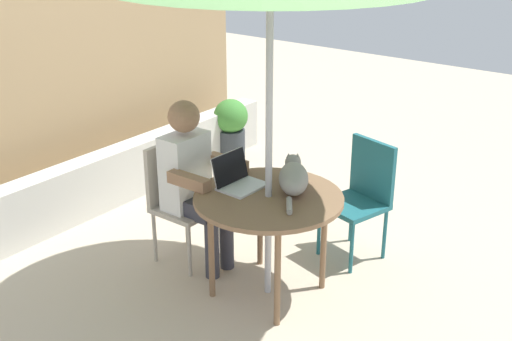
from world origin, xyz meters
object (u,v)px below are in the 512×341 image
object	(u,v)px
patio_table	(268,205)
cat	(293,177)
chair_occupied	(178,193)
potted_plant_near_fence	(231,126)
person_seated	(193,176)
laptop	(236,177)
chair_empty	(362,191)

from	to	relation	value
patio_table	cat	world-z (taller)	cat
chair_occupied	potted_plant_near_fence	size ratio (longest dim) A/B	1.42
potted_plant_near_fence	person_seated	bearing A→B (deg)	-147.82
patio_table	laptop	size ratio (longest dim) A/B	3.10
person_seated	potted_plant_near_fence	world-z (taller)	person_seated
patio_table	laptop	world-z (taller)	laptop
patio_table	person_seated	size ratio (longest dim) A/B	0.79
cat	chair_occupied	bearing A→B (deg)	102.02
laptop	cat	xyz separation A→B (m)	(0.19, -0.33, 0.02)
person_seated	potted_plant_near_fence	bearing A→B (deg)	32.18
person_seated	laptop	size ratio (longest dim) A/B	3.91
chair_occupied	chair_empty	xyz separation A→B (m)	(0.84, -1.03, 0.00)
potted_plant_near_fence	chair_empty	bearing A→B (deg)	-115.23
chair_occupied	laptop	bearing A→B (deg)	-90.09
cat	person_seated	bearing A→B (deg)	104.55
chair_empty	person_seated	world-z (taller)	person_seated
laptop	person_seated	bearing A→B (deg)	89.87
person_seated	cat	xyz separation A→B (m)	(0.19, -0.71, 0.12)
chair_occupied	chair_empty	distance (m)	1.33
patio_table	chair_empty	world-z (taller)	chair_empty
laptop	potted_plant_near_fence	xyz separation A→B (m)	(1.78, 1.51, -0.44)
patio_table	potted_plant_near_fence	xyz separation A→B (m)	(1.78, 1.77, -0.31)
patio_table	chair_occupied	size ratio (longest dim) A/B	1.10
person_seated	laptop	xyz separation A→B (m)	(-0.00, -0.39, 0.10)
chair_occupied	potted_plant_near_fence	distance (m)	2.03
chair_empty	potted_plant_near_fence	world-z (taller)	chair_empty
person_seated	cat	distance (m)	0.75
chair_empty	cat	bearing A→B (deg)	165.97
laptop	cat	bearing A→B (deg)	-60.35
cat	potted_plant_near_fence	size ratio (longest dim) A/B	0.93
chair_occupied	potted_plant_near_fence	world-z (taller)	chair_occupied
chair_empty	potted_plant_near_fence	xyz separation A→B (m)	(0.94, 2.00, -0.17)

